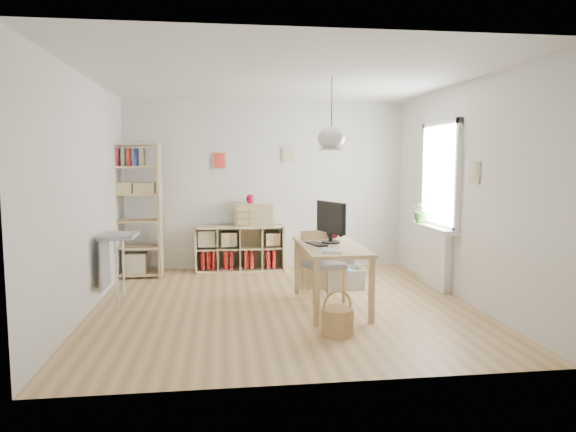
{
  "coord_description": "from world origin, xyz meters",
  "views": [
    {
      "loc": [
        -0.71,
        -6.04,
        1.72
      ],
      "look_at": [
        0.1,
        0.3,
        1.05
      ],
      "focal_mm": 32.0,
      "sensor_mm": 36.0,
      "label": 1
    }
  ],
  "objects": [
    {
      "name": "paper_tray",
      "position": [
        0.47,
        -0.65,
        0.76
      ],
      "size": [
        0.27,
        0.31,
        0.03
      ],
      "primitive_type": "cube",
      "rotation": [
        0.0,
        0.0,
        -0.25
      ],
      "color": "white",
      "rests_on": "desk"
    },
    {
      "name": "tall_bookshelf",
      "position": [
        -2.04,
        1.8,
        1.09
      ],
      "size": [
        0.8,
        0.38,
        2.0
      ],
      "color": "tan",
      "rests_on": "ground"
    },
    {
      "name": "yarn_ball",
      "position": [
        0.68,
        0.31,
        0.83
      ],
      "size": [
        0.17,
        0.17,
        0.17
      ],
      "primitive_type": "sphere",
      "color": "#44090E",
      "rests_on": "desk"
    },
    {
      "name": "cube_shelf",
      "position": [
        -0.47,
        2.08,
        0.3
      ],
      "size": [
        1.4,
        0.38,
        0.72
      ],
      "color": "tan",
      "rests_on": "ground"
    },
    {
      "name": "chair",
      "position": [
        0.5,
        0.15,
        0.5
      ],
      "size": [
        0.54,
        0.54,
        0.87
      ],
      "rotation": [
        0.0,
        0.0,
        0.33
      ],
      "color": "gray",
      "rests_on": "ground"
    },
    {
      "name": "red_vase",
      "position": [
        -0.28,
        2.04,
        1.15
      ],
      "size": [
        0.13,
        0.13,
        0.15
      ],
      "primitive_type": "ellipsoid",
      "color": "maroon",
      "rests_on": "drawer_chest"
    },
    {
      "name": "keyboard",
      "position": [
        0.38,
        -0.14,
        0.76
      ],
      "size": [
        0.22,
        0.38,
        0.02
      ],
      "primitive_type": "cube",
      "rotation": [
        0.0,
        0.0,
        0.27
      ],
      "color": "black",
      "rests_on": "desk"
    },
    {
      "name": "room_shell",
      "position": [
        0.55,
        -0.15,
        2.0
      ],
      "size": [
        4.5,
        4.5,
        4.5
      ],
      "color": "white",
      "rests_on": "ground"
    },
    {
      "name": "task_lamp",
      "position": [
        0.65,
        0.43,
        1.01
      ],
      "size": [
        0.36,
        0.13,
        0.38
      ],
      "color": "black",
      "rests_on": "desk"
    },
    {
      "name": "windowsill",
      "position": [
        2.14,
        0.6,
        0.83
      ],
      "size": [
        0.22,
        1.2,
        0.06
      ],
      "primitive_type": "cube",
      "color": "white",
      "rests_on": "radiator"
    },
    {
      "name": "potted_plant",
      "position": [
        2.12,
        0.95,
        1.04
      ],
      "size": [
        0.34,
        0.3,
        0.35
      ],
      "primitive_type": "imported",
      "rotation": [
        0.0,
        0.0,
        -0.09
      ],
      "color": "#2F5A21",
      "rests_on": "windowsill"
    },
    {
      "name": "desk",
      "position": [
        0.55,
        -0.15,
        0.66
      ],
      "size": [
        0.7,
        1.5,
        0.75
      ],
      "color": "tan",
      "rests_on": "ground"
    },
    {
      "name": "ground",
      "position": [
        0.0,
        0.0,
        0.0
      ],
      "size": [
        4.5,
        4.5,
        0.0
      ],
      "primitive_type": "plane",
      "color": "tan",
      "rests_on": "ground"
    },
    {
      "name": "drawer_chest",
      "position": [
        -0.21,
        2.04,
        0.89
      ],
      "size": [
        0.65,
        0.38,
        0.35
      ],
      "primitive_type": "cube",
      "rotation": [
        0.0,
        0.0,
        -0.17
      ],
      "color": "tan",
      "rests_on": "cube_shelf"
    },
    {
      "name": "side_table",
      "position": [
        -2.04,
        0.35,
        0.67
      ],
      "size": [
        0.4,
        0.55,
        0.85
      ],
      "color": "gray",
      "rests_on": "ground"
    },
    {
      "name": "storage_chest",
      "position": [
        0.91,
        0.77,
        0.18
      ],
      "size": [
        0.54,
        0.61,
        0.57
      ],
      "rotation": [
        0.0,
        0.0,
        0.01
      ],
      "color": "#B6B6B2",
      "rests_on": "ground"
    },
    {
      "name": "radiator",
      "position": [
        2.19,
        0.6,
        0.4
      ],
      "size": [
        0.1,
        0.8,
        0.8
      ],
      "primitive_type": "cube",
      "color": "white",
      "rests_on": "ground"
    },
    {
      "name": "wicker_basket",
      "position": [
        0.41,
        -1.16,
        0.15
      ],
      "size": [
        0.33,
        0.33,
        0.46
      ],
      "rotation": [
        0.0,
        0.0,
        0.32
      ],
      "color": "#A8834C",
      "rests_on": "ground"
    },
    {
      "name": "monitor",
      "position": [
        0.58,
        -0.03,
        1.03
      ],
      "size": [
        0.24,
        0.56,
        0.5
      ],
      "rotation": [
        0.0,
        0.0,
        0.35
      ],
      "color": "black",
      "rests_on": "desk"
    },
    {
      "name": "window_unit",
      "position": [
        2.23,
        0.6,
        1.55
      ],
      "size": [
        0.07,
        1.16,
        1.46
      ],
      "color": "white",
      "rests_on": "ground"
    }
  ]
}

